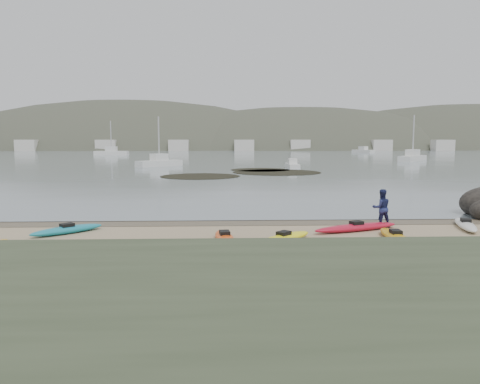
{
  "coord_description": "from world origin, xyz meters",
  "views": [
    {
      "loc": [
        -0.87,
        -23.66,
        4.18
      ],
      "look_at": [
        0.0,
        0.0,
        1.5
      ],
      "focal_mm": 35.0,
      "sensor_mm": 36.0,
      "label": 1
    }
  ],
  "objects": [
    {
      "name": "bluff",
      "position": [
        0.0,
        -17.5,
        1.0
      ],
      "size": [
        60.0,
        8.0,
        2.0
      ],
      "primitive_type": "cube",
      "color": "#475138",
      "rests_on": "ground"
    },
    {
      "name": "water",
      "position": [
        0.0,
        300.0,
        0.01
      ],
      "size": [
        1200.0,
        1200.0,
        0.0
      ],
      "primitive_type": "plane",
      "color": "slate",
      "rests_on": "ground"
    },
    {
      "name": "far_hills",
      "position": [
        39.38,
        193.97,
        -15.93
      ],
      "size": [
        550.0,
        135.0,
        80.0
      ],
      "color": "#384235",
      "rests_on": "ground"
    },
    {
      "name": "person_east",
      "position": [
        6.7,
        -1.83,
        0.91
      ],
      "size": [
        0.89,
        0.69,
        1.82
      ],
      "primitive_type": "imported",
      "rotation": [
        0.0,
        0.0,
        3.15
      ],
      "color": "navy",
      "rests_on": "ground"
    },
    {
      "name": "moored_boats",
      "position": [
        7.61,
        81.36,
        0.56
      ],
      "size": [
        79.44,
        81.06,
        1.23
      ],
      "color": "silver",
      "rests_on": "ground"
    },
    {
      "name": "far_town",
      "position": [
        6.0,
        145.0,
        2.0
      ],
      "size": [
        199.0,
        5.0,
        4.0
      ],
      "color": "beige",
      "rests_on": "ground"
    },
    {
      "name": "ground",
      "position": [
        0.0,
        0.0,
        0.0
      ],
      "size": [
        600.0,
        600.0,
        0.0
      ],
      "primitive_type": "plane",
      "color": "tan",
      "rests_on": "ground"
    },
    {
      "name": "kelp_mats",
      "position": [
        2.69,
        34.0,
        0.03
      ],
      "size": [
        19.37,
        19.14,
        0.04
      ],
      "color": "black",
      "rests_on": "water"
    },
    {
      "name": "kayaks",
      "position": [
        -0.13,
        -4.7,
        0.17
      ],
      "size": [
        21.34,
        9.53,
        0.34
      ],
      "color": "teal",
      "rests_on": "ground"
    },
    {
      "name": "wet_sand",
      "position": [
        0.0,
        -0.3,
        0.0
      ],
      "size": [
        60.0,
        60.0,
        0.0
      ],
      "primitive_type": "plane",
      "color": "brown",
      "rests_on": "ground"
    }
  ]
}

